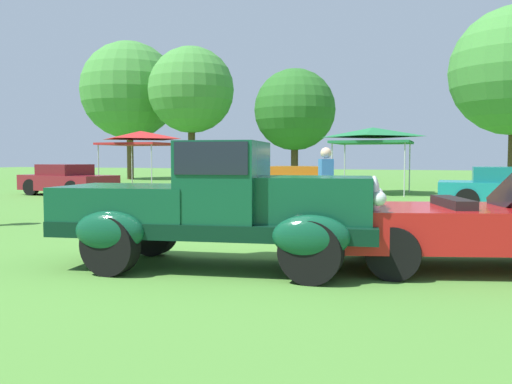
{
  "coord_description": "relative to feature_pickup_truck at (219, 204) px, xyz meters",
  "views": [
    {
      "loc": [
        2.98,
        -6.84,
        1.49
      ],
      "look_at": [
        -0.24,
        2.19,
        0.87
      ],
      "focal_mm": 37.84,
      "sensor_mm": 36.0,
      "label": 1
    }
  ],
  "objects": [
    {
      "name": "neighbor_convertible",
      "position": [
        3.48,
        1.16,
        -0.29
      ],
      "size": [
        4.76,
        2.87,
        1.4
      ],
      "color": "red",
      "rests_on": "ground_plane"
    },
    {
      "name": "treeline_center",
      "position": [
        -5.98,
        25.26,
        3.52
      ],
      "size": [
        4.94,
        4.94,
        6.87
      ],
      "color": "#47331E",
      "rests_on": "ground_plane"
    },
    {
      "name": "show_car_teal",
      "position": [
        4.52,
        9.98,
        -0.27
      ],
      "size": [
        3.84,
        1.76,
        1.22
      ],
      "color": "teal",
      "rests_on": "ground_plane"
    },
    {
      "name": "ground_plane",
      "position": [
        -0.09,
        0.22,
        -0.86
      ],
      "size": [
        120.0,
        120.0,
        0.0
      ],
      "primitive_type": "plane",
      "color": "#4C8433"
    },
    {
      "name": "treeline_mid_left",
      "position": [
        -12.13,
        23.58,
        4.76
      ],
      "size": [
        5.29,
        5.29,
        8.29
      ],
      "color": "#47331E",
      "rests_on": "ground_plane"
    },
    {
      "name": "canopy_tent_center_field",
      "position": [
        -0.04,
        15.74,
        1.56
      ],
      "size": [
        3.08,
        3.08,
        2.71
      ],
      "color": "#B7B7BC",
      "rests_on": "ground_plane"
    },
    {
      "name": "treeline_far_left",
      "position": [
        -17.61,
        25.23,
        5.16
      ],
      "size": [
        6.55,
        6.55,
        9.31
      ],
      "color": "brown",
      "rests_on": "ground_plane"
    },
    {
      "name": "show_car_orange",
      "position": [
        -1.27,
        9.27,
        -0.27
      ],
      "size": [
        4.06,
        1.92,
        1.22
      ],
      "color": "orange",
      "rests_on": "ground_plane"
    },
    {
      "name": "feature_pickup_truck",
      "position": [
        0.0,
        0.0,
        0.0
      ],
      "size": [
        4.45,
        2.32,
        1.7
      ],
      "color": "black",
      "rests_on": "ground_plane"
    },
    {
      "name": "spectator_far_side",
      "position": [
        0.59,
        3.96,
        0.05
      ],
      "size": [
        0.38,
        0.46,
        1.69
      ],
      "color": "#283351",
      "rests_on": "ground_plane"
    },
    {
      "name": "show_car_burgundy",
      "position": [
        -11.24,
        10.8,
        -0.27
      ],
      "size": [
        4.3,
        2.47,
        1.22
      ],
      "color": "maroon",
      "rests_on": "ground_plane"
    },
    {
      "name": "canopy_tent_left_field",
      "position": [
        -10.48,
        15.05,
        1.56
      ],
      "size": [
        3.01,
        3.01,
        2.71
      ],
      "color": "#B7B7BC",
      "rests_on": "ground_plane"
    }
  ]
}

